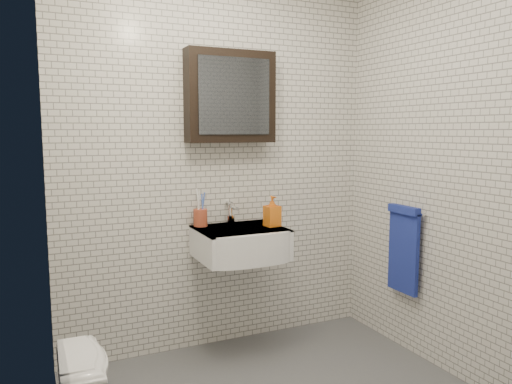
{
  "coord_description": "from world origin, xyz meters",
  "views": [
    {
      "loc": [
        -1.2,
        -2.16,
        1.48
      ],
      "look_at": [
        0.01,
        0.45,
        1.12
      ],
      "focal_mm": 35.0,
      "sensor_mm": 36.0,
      "label": 1
    }
  ],
  "objects": [
    {
      "name": "mirror_cabinet",
      "position": [
        0.05,
        0.93,
        1.7
      ],
      "size": [
        0.6,
        0.15,
        0.6
      ],
      "color": "black",
      "rests_on": "room_shell"
    },
    {
      "name": "room_shell",
      "position": [
        0.0,
        0.0,
        1.47
      ],
      "size": [
        2.22,
        2.02,
        2.51
      ],
      "color": "silver",
      "rests_on": "ground"
    },
    {
      "name": "soap_bottle",
      "position": [
        0.27,
        0.74,
        0.95
      ],
      "size": [
        0.1,
        0.1,
        0.2
      ],
      "primitive_type": "imported",
      "rotation": [
        0.0,
        0.0,
        0.09
      ],
      "color": "orange",
      "rests_on": "washbasin"
    },
    {
      "name": "toothbrush_cup",
      "position": [
        -0.16,
        0.94,
        0.91
      ],
      "size": [
        0.11,
        0.11,
        0.25
      ],
      "rotation": [
        0.0,
        0.0,
        0.29
      ],
      "color": "#A14128",
      "rests_on": "washbasin"
    },
    {
      "name": "towel_rail",
      "position": [
        1.04,
        0.35,
        0.72
      ],
      "size": [
        0.09,
        0.3,
        0.58
      ],
      "color": "silver",
      "rests_on": "room_shell"
    },
    {
      "name": "washbasin",
      "position": [
        0.05,
        0.73,
        0.76
      ],
      "size": [
        0.55,
        0.5,
        0.2
      ],
      "color": "white",
      "rests_on": "room_shell"
    },
    {
      "name": "faucet",
      "position": [
        0.05,
        0.93,
        0.92
      ],
      "size": [
        0.06,
        0.2,
        0.15
      ],
      "color": "silver",
      "rests_on": "washbasin"
    }
  ]
}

